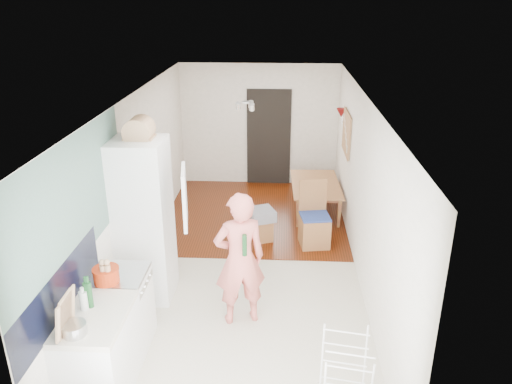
# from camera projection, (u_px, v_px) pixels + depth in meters

# --- Properties ---
(room_shell) EXTENTS (3.20, 7.00, 2.50)m
(room_shell) POSITION_uv_depth(u_px,v_px,m) (247.00, 188.00, 6.96)
(room_shell) COLOR white
(room_shell) RESTS_ON ground
(floor) EXTENTS (3.20, 7.00, 0.01)m
(floor) POSITION_uv_depth(u_px,v_px,m) (248.00, 266.00, 7.43)
(floor) COLOR beige
(floor) RESTS_ON ground
(wood_floor_overlay) EXTENTS (3.20, 3.30, 0.01)m
(wood_floor_overlay) POSITION_uv_depth(u_px,v_px,m) (255.00, 214.00, 9.14)
(wood_floor_overlay) COLOR #581C08
(wood_floor_overlay) RESTS_ON room_shell
(sage_wall_panel) EXTENTS (0.02, 3.00, 1.30)m
(sage_wall_panel) POSITION_uv_depth(u_px,v_px,m) (73.00, 203.00, 4.96)
(sage_wall_panel) COLOR slate
(sage_wall_panel) RESTS_ON room_shell
(tile_splashback) EXTENTS (0.02, 1.90, 0.50)m
(tile_splashback) POSITION_uv_depth(u_px,v_px,m) (61.00, 293.00, 4.71)
(tile_splashback) COLOR black
(tile_splashback) RESTS_ON room_shell
(doorway_recess) EXTENTS (0.90, 0.04, 2.00)m
(doorway_recess) POSITION_uv_depth(u_px,v_px,m) (269.00, 138.00, 10.26)
(doorway_recess) COLOR black
(doorway_recess) RESTS_ON room_shell
(base_cabinet) EXTENTS (0.60, 0.90, 0.86)m
(base_cabinet) POSITION_uv_depth(u_px,v_px,m) (99.00, 356.00, 4.97)
(base_cabinet) COLOR white
(base_cabinet) RESTS_ON room_shell
(worktop) EXTENTS (0.62, 0.92, 0.06)m
(worktop) POSITION_uv_depth(u_px,v_px,m) (94.00, 317.00, 4.80)
(worktop) COLOR beige
(worktop) RESTS_ON room_shell
(range_cooker) EXTENTS (0.60, 0.60, 0.88)m
(range_cooker) POSITION_uv_depth(u_px,v_px,m) (122.00, 310.00, 5.66)
(range_cooker) COLOR white
(range_cooker) RESTS_ON room_shell
(cooker_top) EXTENTS (0.60, 0.60, 0.04)m
(cooker_top) POSITION_uv_depth(u_px,v_px,m) (118.00, 275.00, 5.49)
(cooker_top) COLOR #B6B7B9
(cooker_top) RESTS_ON room_shell
(fridge_housing) EXTENTS (0.66, 0.66, 2.15)m
(fridge_housing) POSITION_uv_depth(u_px,v_px,m) (144.00, 221.00, 6.36)
(fridge_housing) COLOR white
(fridge_housing) RESTS_ON room_shell
(fridge_door) EXTENTS (0.14, 0.56, 0.70)m
(fridge_door) POSITION_uv_depth(u_px,v_px,m) (185.00, 197.00, 5.88)
(fridge_door) COLOR white
(fridge_door) RESTS_ON room_shell
(fridge_interior) EXTENTS (0.02, 0.52, 0.66)m
(fridge_interior) POSITION_uv_depth(u_px,v_px,m) (165.00, 187.00, 6.17)
(fridge_interior) COLOR white
(fridge_interior) RESTS_ON room_shell
(pinboard) EXTENTS (0.03, 0.90, 0.70)m
(pinboard) POSITION_uv_depth(u_px,v_px,m) (347.00, 133.00, 8.52)
(pinboard) COLOR tan
(pinboard) RESTS_ON room_shell
(pinboard_frame) EXTENTS (0.00, 0.94, 0.74)m
(pinboard_frame) POSITION_uv_depth(u_px,v_px,m) (346.00, 133.00, 8.53)
(pinboard_frame) COLOR brown
(pinboard_frame) RESTS_ON room_shell
(wall_sconce) EXTENTS (0.18, 0.18, 0.16)m
(wall_sconce) POSITION_uv_depth(u_px,v_px,m) (341.00, 113.00, 9.05)
(wall_sconce) COLOR maroon
(wall_sconce) RESTS_ON room_shell
(person) EXTENTS (0.84, 0.67, 2.01)m
(person) POSITION_uv_depth(u_px,v_px,m) (240.00, 248.00, 5.85)
(person) COLOR #E16E65
(person) RESTS_ON floor
(dining_table) EXTENTS (0.77, 1.34, 0.46)m
(dining_table) POSITION_uv_depth(u_px,v_px,m) (317.00, 200.00, 9.20)
(dining_table) COLOR brown
(dining_table) RESTS_ON floor
(dining_chair) EXTENTS (0.51, 0.51, 1.06)m
(dining_chair) POSITION_uv_depth(u_px,v_px,m) (315.00, 215.00, 7.84)
(dining_chair) COLOR brown
(dining_chair) RESTS_ON floor
(stool) EXTENTS (0.37, 0.37, 0.37)m
(stool) POSITION_uv_depth(u_px,v_px,m) (263.00, 230.00, 8.13)
(stool) COLOR brown
(stool) RESTS_ON floor
(grey_drape) EXTENTS (0.51, 0.51, 0.18)m
(grey_drape) POSITION_uv_depth(u_px,v_px,m) (261.00, 215.00, 8.03)
(grey_drape) COLOR gray
(grey_drape) RESTS_ON stool
(drying_rack) EXTENTS (0.50, 0.46, 0.85)m
(drying_rack) POSITION_uv_depth(u_px,v_px,m) (345.00, 378.00, 4.68)
(drying_rack) COLOR white
(drying_rack) RESTS_ON floor
(bread_bin) EXTENTS (0.43, 0.41, 0.19)m
(bread_bin) POSITION_uv_depth(u_px,v_px,m) (139.00, 131.00, 6.01)
(bread_bin) COLOR tan
(bread_bin) RESTS_ON fridge_housing
(red_casserole) EXTENTS (0.34, 0.34, 0.17)m
(red_casserole) POSITION_uv_depth(u_px,v_px,m) (106.00, 275.00, 5.30)
(red_casserole) COLOR #BB2E0D
(red_casserole) RESTS_ON cooker_top
(steel_pan) EXTENTS (0.26, 0.26, 0.11)m
(steel_pan) POSITION_uv_depth(u_px,v_px,m) (75.00, 329.00, 4.49)
(steel_pan) COLOR #B6B7B9
(steel_pan) RESTS_ON worktop
(held_bottle) EXTENTS (0.06, 0.06, 0.26)m
(held_bottle) POSITION_uv_depth(u_px,v_px,m) (245.00, 245.00, 5.65)
(held_bottle) COLOR #16441D
(held_bottle) RESTS_ON person
(bottle_a) EXTENTS (0.07, 0.07, 0.27)m
(bottle_a) POSITION_uv_depth(u_px,v_px,m) (87.00, 295.00, 4.86)
(bottle_a) COLOR #16441D
(bottle_a) RESTS_ON worktop
(bottle_b) EXTENTS (0.07, 0.07, 0.27)m
(bottle_b) POSITION_uv_depth(u_px,v_px,m) (89.00, 295.00, 4.85)
(bottle_b) COLOR #16441D
(bottle_b) RESTS_ON worktop
(bottle_c) EXTENTS (0.10, 0.10, 0.20)m
(bottle_c) POSITION_uv_depth(u_px,v_px,m) (84.00, 301.00, 4.83)
(bottle_c) COLOR silver
(bottle_c) RESTS_ON worktop
(pepper_mill_front) EXTENTS (0.08, 0.08, 0.24)m
(pepper_mill_front) POSITION_uv_depth(u_px,v_px,m) (108.00, 275.00, 5.23)
(pepper_mill_front) COLOR tan
(pepper_mill_front) RESTS_ON worktop
(pepper_mill_back) EXTENTS (0.08, 0.08, 0.23)m
(pepper_mill_back) POSITION_uv_depth(u_px,v_px,m) (104.00, 275.00, 5.24)
(pepper_mill_back) COLOR tan
(pepper_mill_back) RESTS_ON worktop
(chopping_boards) EXTENTS (0.11, 0.30, 0.40)m
(chopping_boards) POSITION_uv_depth(u_px,v_px,m) (65.00, 314.00, 4.46)
(chopping_boards) COLOR tan
(chopping_boards) RESTS_ON worktop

